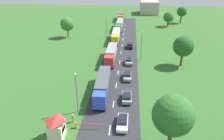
% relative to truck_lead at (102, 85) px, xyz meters
% --- Properties ---
extents(road, '(10.00, 140.00, 0.06)m').
position_rel_truck_lead_xyz_m(road, '(2.63, 7.83, -2.04)').
color(road, '#2B2B30').
rests_on(road, ground).
extents(lane_marking_centre, '(0.16, 119.43, 0.01)m').
position_rel_truck_lead_xyz_m(lane_marking_centre, '(2.63, 3.01, -2.00)').
color(lane_marking_centre, white).
rests_on(lane_marking_centre, road).
extents(truck_lead, '(2.84, 13.44, 3.43)m').
position_rel_truck_lead_xyz_m(truck_lead, '(0.00, 0.00, 0.00)').
color(truck_lead, blue).
rests_on(truck_lead, road).
extents(truck_second, '(2.62, 12.57, 3.50)m').
position_rel_truck_lead_xyz_m(truck_second, '(0.09, 18.27, 0.01)').
color(truck_second, red).
rests_on(truck_second, road).
extents(truck_third, '(2.54, 13.30, 3.45)m').
position_rel_truck_lead_xyz_m(truck_third, '(0.08, 37.29, 0.01)').
color(truck_third, yellow).
rests_on(truck_third, road).
extents(truck_fourth, '(2.73, 14.29, 3.61)m').
position_rel_truck_lead_xyz_m(truck_fourth, '(0.44, 54.27, 0.07)').
color(truck_fourth, green).
rests_on(truck_fourth, road).
extents(truck_fifth, '(2.50, 12.14, 3.77)m').
position_rel_truck_lead_xyz_m(truck_fifth, '(-0.01, 73.15, 0.15)').
color(truck_fifth, orange).
rests_on(truck_fifth, road).
extents(car_lead, '(1.83, 4.58, 1.40)m').
position_rel_truck_lead_xyz_m(car_lead, '(4.67, -10.09, -1.26)').
color(car_lead, white).
rests_on(car_lead, road).
extents(car_second, '(1.91, 4.19, 1.53)m').
position_rel_truck_lead_xyz_m(car_second, '(5.17, -2.45, -1.21)').
color(car_second, '#8C939E').
rests_on(car_second, road).
extents(car_third, '(1.91, 4.55, 1.54)m').
position_rel_truck_lead_xyz_m(car_third, '(5.04, 7.18, -1.21)').
color(car_third, '#8C939E').
rests_on(car_third, road).
extents(car_fourth, '(2.01, 4.20, 1.53)m').
position_rel_truck_lead_xyz_m(car_fourth, '(5.18, 16.31, -1.21)').
color(car_fourth, '#8C939E').
rests_on(car_fourth, road).
extents(car_fifth, '(1.99, 4.08, 1.57)m').
position_rel_truck_lead_xyz_m(car_fifth, '(5.26, 29.72, -1.19)').
color(car_fifth, black).
rests_on(car_fifth, road).
extents(guard_booth, '(2.57, 2.93, 3.96)m').
position_rel_truck_lead_xyz_m(guard_booth, '(-5.34, -13.81, -0.07)').
color(guard_booth, beige).
rests_on(guard_booth, ground).
extents(barrier_gate, '(4.64, 0.28, 1.05)m').
position_rel_truck_lead_xyz_m(barrier_gate, '(-2.17, -11.31, -1.37)').
color(barrier_gate, orange).
rests_on(barrier_gate, ground).
extents(person_lead, '(0.38, 0.22, 1.67)m').
position_rel_truck_lead_xyz_m(person_lead, '(-3.84, -9.93, -1.20)').
color(person_lead, yellow).
rests_on(person_lead, ground).
extents(lamppost_lead, '(0.36, 0.36, 7.85)m').
position_rel_truck_lead_xyz_m(lamppost_lead, '(-3.68, -6.90, 2.34)').
color(lamppost_lead, slate).
rests_on(lamppost_lead, ground).
extents(lamppost_second, '(0.36, 0.36, 8.54)m').
position_rel_truck_lead_xyz_m(lamppost_second, '(8.54, 19.24, 2.68)').
color(lamppost_second, slate).
rests_on(lamppost_second, ground).
extents(lamppost_third, '(0.36, 0.36, 8.26)m').
position_rel_truck_lead_xyz_m(lamppost_third, '(-3.84, 41.30, 2.54)').
color(lamppost_third, slate).
rests_on(lamppost_third, ground).
extents(tree_birch, '(5.16, 5.16, 7.71)m').
position_rel_truck_lead_xyz_m(tree_birch, '(-18.58, 40.22, 3.05)').
color(tree_birch, '#513823').
rests_on(tree_birch, ground).
extents(tree_maple, '(5.43, 5.43, 8.22)m').
position_rel_truck_lead_xyz_m(tree_maple, '(19.37, 16.45, 3.41)').
color(tree_maple, '#513823').
rests_on(tree_maple, ground).
extents(tree_pine, '(4.65, 4.65, 7.81)m').
position_rel_truck_lead_xyz_m(tree_pine, '(29.48, 69.26, 3.37)').
color(tree_pine, '#513823').
rests_on(tree_pine, ground).
extents(tree_elm, '(5.85, 5.85, 8.63)m').
position_rel_truck_lead_xyz_m(tree_elm, '(11.67, -14.28, 3.62)').
color(tree_elm, '#513823').
rests_on(tree_elm, ground).
extents(tree_ash, '(4.68, 4.68, 6.62)m').
position_rel_truck_lead_xyz_m(tree_ash, '(22.22, 61.46, 2.19)').
color(tree_ash, '#513823').
rests_on(tree_ash, ground).
extents(distant_building, '(10.28, 12.78, 7.08)m').
position_rel_truck_lead_xyz_m(distant_building, '(15.66, 93.73, 1.48)').
color(distant_building, '#B2A899').
rests_on(distant_building, ground).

